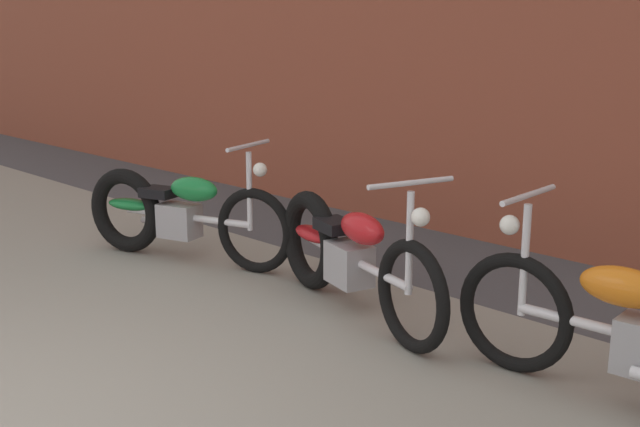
{
  "coord_description": "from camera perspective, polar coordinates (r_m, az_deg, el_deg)",
  "views": [
    {
      "loc": [
        3.17,
        -0.76,
        1.83
      ],
      "look_at": [
        -0.07,
        2.44,
        0.75
      ],
      "focal_mm": 42.32,
      "sensor_mm": 36.0,
      "label": 1
    }
  ],
  "objects": [
    {
      "name": "sidewalk_slab",
      "position": [
        4.44,
        -5.76,
        -11.06
      ],
      "size": [
        36.0,
        3.5,
        0.01
      ],
      "primitive_type": "cube",
      "color": "gray",
      "rests_on": "ground"
    },
    {
      "name": "motorcycle_red",
      "position": [
        5.1,
        1.8,
        -2.97
      ],
      "size": [
        1.95,
        0.81,
        1.03
      ],
      "rotation": [
        0.0,
        0.0,
        -0.29
      ],
      "color": "black",
      "rests_on": "ground"
    },
    {
      "name": "motorcycle_green",
      "position": [
        6.36,
        -11.16,
        0.06
      ],
      "size": [
        1.94,
        0.85,
        1.03
      ],
      "rotation": [
        0.0,
        0.0,
        0.32
      ],
      "color": "black",
      "rests_on": "ground"
    }
  ]
}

